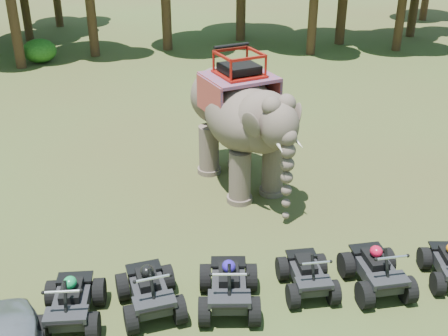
{
  "coord_description": "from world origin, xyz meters",
  "views": [
    {
      "loc": [
        -2.24,
        -11.98,
        8.56
      ],
      "look_at": [
        0.0,
        1.2,
        1.9
      ],
      "focal_mm": 45.0,
      "sensor_mm": 36.0,
      "label": 1
    }
  ],
  "objects_px": {
    "elephant": "(240,120)",
    "atv_4": "(378,265)",
    "atv_0": "(70,297)",
    "atv_3": "(308,269)",
    "atv_2": "(229,281)",
    "atv_1": "(149,285)"
  },
  "relations": [
    {
      "from": "elephant",
      "to": "atv_3",
      "type": "distance_m",
      "value": 5.89
    },
    {
      "from": "atv_2",
      "to": "atv_1",
      "type": "bearing_deg",
      "value": -176.4
    },
    {
      "from": "atv_2",
      "to": "atv_3",
      "type": "height_order",
      "value": "atv_2"
    },
    {
      "from": "atv_0",
      "to": "atv_3",
      "type": "relative_size",
      "value": 1.1
    },
    {
      "from": "atv_0",
      "to": "atv_4",
      "type": "xyz_separation_m",
      "value": [
        7.03,
        -0.01,
        -0.0
      ]
    },
    {
      "from": "atv_0",
      "to": "atv_1",
      "type": "xyz_separation_m",
      "value": [
        1.7,
        0.11,
        0.01
      ]
    },
    {
      "from": "elephant",
      "to": "atv_4",
      "type": "distance_m",
      "value": 6.41
    },
    {
      "from": "elephant",
      "to": "atv_4",
      "type": "bearing_deg",
      "value": -86.57
    },
    {
      "from": "atv_2",
      "to": "atv_3",
      "type": "distance_m",
      "value": 1.93
    },
    {
      "from": "atv_3",
      "to": "atv_2",
      "type": "bearing_deg",
      "value": -171.57
    },
    {
      "from": "atv_3",
      "to": "atv_4",
      "type": "distance_m",
      "value": 1.65
    },
    {
      "from": "atv_3",
      "to": "atv_0",
      "type": "bearing_deg",
      "value": -176.66
    },
    {
      "from": "elephant",
      "to": "atv_1",
      "type": "xyz_separation_m",
      "value": [
        -3.17,
        -5.71,
        -1.52
      ]
    },
    {
      "from": "atv_2",
      "to": "atv_3",
      "type": "relative_size",
      "value": 1.14
    },
    {
      "from": "atv_0",
      "to": "atv_3",
      "type": "bearing_deg",
      "value": 6.74
    },
    {
      "from": "atv_2",
      "to": "atv_3",
      "type": "bearing_deg",
      "value": 16.02
    },
    {
      "from": "elephant",
      "to": "atv_4",
      "type": "height_order",
      "value": "elephant"
    },
    {
      "from": "atv_0",
      "to": "atv_2",
      "type": "bearing_deg",
      "value": 3.91
    },
    {
      "from": "atv_2",
      "to": "atv_4",
      "type": "distance_m",
      "value": 3.55
    },
    {
      "from": "atv_0",
      "to": "atv_1",
      "type": "distance_m",
      "value": 1.7
    },
    {
      "from": "atv_1",
      "to": "atv_2",
      "type": "xyz_separation_m",
      "value": [
        1.77,
        -0.17,
        0.02
      ]
    },
    {
      "from": "atv_0",
      "to": "atv_1",
      "type": "bearing_deg",
      "value": 8.63
    }
  ]
}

